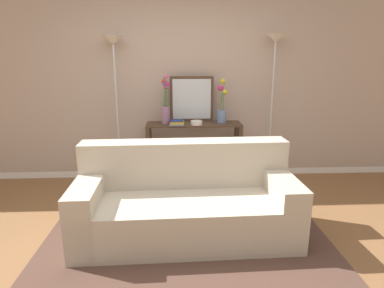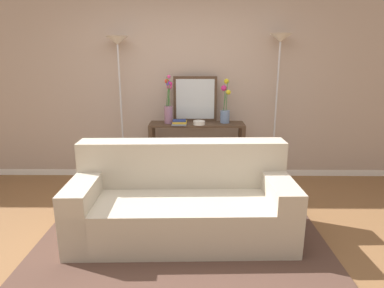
% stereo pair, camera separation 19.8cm
% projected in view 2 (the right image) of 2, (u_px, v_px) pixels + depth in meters
% --- Properties ---
extents(ground_plane, '(16.00, 16.00, 0.02)m').
position_uv_depth(ground_plane, '(172.00, 257.00, 2.81)').
color(ground_plane, brown).
extents(back_wall, '(12.00, 0.15, 2.81)m').
position_uv_depth(back_wall, '(180.00, 78.00, 4.44)').
color(back_wall, white).
rests_on(back_wall, ground).
extents(area_rug, '(2.69, 1.83, 0.01)m').
position_uv_depth(area_rug, '(182.00, 241.00, 3.02)').
color(area_rug, '#51382D').
rests_on(area_rug, ground).
extents(couch, '(2.06, 0.91, 0.88)m').
position_uv_depth(couch, '(182.00, 203.00, 3.10)').
color(couch, '#BCB29E').
rests_on(couch, ground).
extents(console_table, '(1.25, 0.35, 0.84)m').
position_uv_depth(console_table, '(197.00, 143.00, 4.33)').
color(console_table, '#473323').
rests_on(console_table, ground).
extents(floor_lamp_left, '(0.28, 0.28, 1.94)m').
position_uv_depth(floor_lamp_left, '(119.00, 70.00, 4.16)').
color(floor_lamp_left, silver).
rests_on(floor_lamp_left, ground).
extents(floor_lamp_right, '(0.28, 0.28, 1.97)m').
position_uv_depth(floor_lamp_right, '(279.00, 68.00, 4.14)').
color(floor_lamp_right, silver).
rests_on(floor_lamp_right, ground).
extents(wall_mirror, '(0.58, 0.02, 0.60)m').
position_uv_depth(wall_mirror, '(195.00, 99.00, 4.32)').
color(wall_mirror, '#473323').
rests_on(wall_mirror, console_table).
extents(vase_tall_flowers, '(0.11, 0.13, 0.63)m').
position_uv_depth(vase_tall_flowers, '(169.00, 105.00, 4.19)').
color(vase_tall_flowers, gray).
rests_on(vase_tall_flowers, console_table).
extents(vase_short_flowers, '(0.13, 0.13, 0.57)m').
position_uv_depth(vase_short_flowers, '(225.00, 108.00, 4.24)').
color(vase_short_flowers, '#6B84AD').
rests_on(vase_short_flowers, console_table).
extents(fruit_bowl, '(0.15, 0.15, 0.05)m').
position_uv_depth(fruit_bowl, '(199.00, 123.00, 4.15)').
color(fruit_bowl, silver).
rests_on(fruit_bowl, console_table).
extents(book_stack, '(0.19, 0.16, 0.06)m').
position_uv_depth(book_stack, '(180.00, 123.00, 4.14)').
color(book_stack, slate).
rests_on(book_stack, console_table).
extents(book_row_under_console, '(0.43, 0.18, 0.13)m').
position_uv_depth(book_row_under_console, '(176.00, 178.00, 4.46)').
color(book_row_under_console, gold).
rests_on(book_row_under_console, ground).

